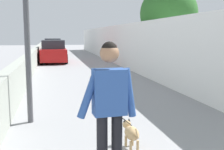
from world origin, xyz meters
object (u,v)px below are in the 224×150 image
object	(u,v)px
dog	(131,132)
car_near	(53,52)
person_skateboarder	(109,103)
tree_right_near	(169,14)
car_far	(53,47)

from	to	relation	value
dog	car_near	distance (m)	15.54
person_skateboarder	tree_right_near	bearing A→B (deg)	-26.32
dog	car_near	bearing A→B (deg)	4.28
tree_right_near	car_near	size ratio (longest dim) A/B	1.11
tree_right_near	person_skateboarder	size ratio (longest dim) A/B	2.52
dog	car_near	size ratio (longest dim) A/B	0.40
person_skateboarder	dog	xyz separation A→B (m)	(1.26, -0.62, -0.83)
person_skateboarder	car_near	bearing A→B (deg)	1.83
tree_right_near	car_far	size ratio (longest dim) A/B	1.08
car_far	car_near	bearing A→B (deg)	180.00
tree_right_near	dog	bearing A→B (deg)	153.68
tree_right_near	person_skateboarder	xyz separation A→B (m)	(-10.48, 5.18, -1.83)
person_skateboarder	dog	distance (m)	1.63
car_far	person_skateboarder	bearing A→B (deg)	-178.80
car_far	tree_right_near	bearing A→B (deg)	-159.15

